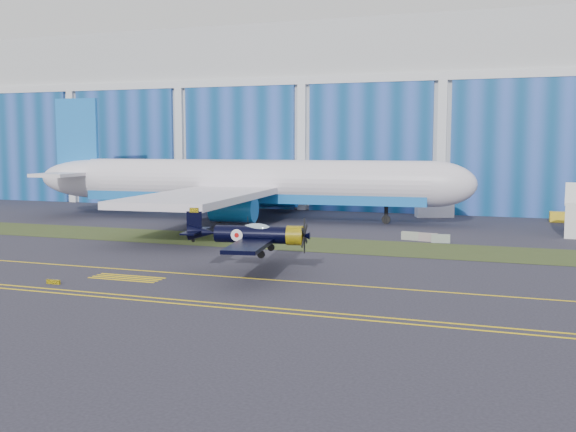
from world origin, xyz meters
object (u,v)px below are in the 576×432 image
(jetliner, at_px, (251,134))
(shipping_container, at_px, (434,209))
(warbird, at_px, (252,234))
(tug, at_px, (559,217))

(jetliner, distance_m, shipping_container, 28.77)
(jetliner, xyz_separation_m, shipping_container, (24.01, 11.59, -10.81))
(warbird, relative_size, jetliner, 0.22)
(warbird, height_order, tug, warbird)
(warbird, distance_m, shipping_container, 49.27)
(tug, bearing_deg, shipping_container, 174.56)
(shipping_container, bearing_deg, warbird, -121.26)
(shipping_container, bearing_deg, jetliner, -175.17)
(warbird, height_order, shipping_container, warbird)
(warbird, xyz_separation_m, jetliner, (-15.20, 36.84, 8.68))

